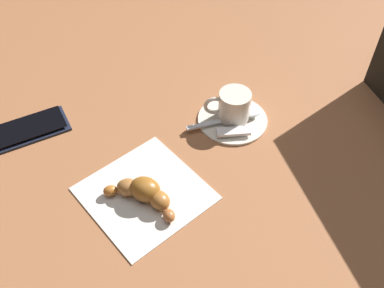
{
  "coord_description": "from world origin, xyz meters",
  "views": [
    {
      "loc": [
        -0.22,
        -0.44,
        0.57
      ],
      "look_at": [
        0.01,
        -0.0,
        0.03
      ],
      "focal_mm": 40.41,
      "sensor_mm": 36.0,
      "label": 1
    }
  ],
  "objects_px": {
    "napkin": "(145,193)",
    "cell_phone": "(28,129)",
    "saucer": "(233,119)",
    "sugar_packet": "(232,130)",
    "croissant": "(144,192)",
    "teaspoon": "(235,117)",
    "espresso_cup": "(233,105)"
  },
  "relations": [
    {
      "from": "sugar_packet",
      "to": "napkin",
      "type": "height_order",
      "value": "sugar_packet"
    },
    {
      "from": "napkin",
      "to": "sugar_packet",
      "type": "bearing_deg",
      "value": 13.8
    },
    {
      "from": "saucer",
      "to": "croissant",
      "type": "relative_size",
      "value": 1.19
    },
    {
      "from": "saucer",
      "to": "cell_phone",
      "type": "height_order",
      "value": "cell_phone"
    },
    {
      "from": "espresso_cup",
      "to": "teaspoon",
      "type": "bearing_deg",
      "value": -81.38
    },
    {
      "from": "napkin",
      "to": "cell_phone",
      "type": "distance_m",
      "value": 0.26
    },
    {
      "from": "cell_phone",
      "to": "napkin",
      "type": "bearing_deg",
      "value": -59.78
    },
    {
      "from": "napkin",
      "to": "croissant",
      "type": "bearing_deg",
      "value": -113.7
    },
    {
      "from": "teaspoon",
      "to": "cell_phone",
      "type": "bearing_deg",
      "value": 155.75
    },
    {
      "from": "espresso_cup",
      "to": "croissant",
      "type": "height_order",
      "value": "espresso_cup"
    },
    {
      "from": "espresso_cup",
      "to": "saucer",
      "type": "bearing_deg",
      "value": -94.14
    },
    {
      "from": "saucer",
      "to": "sugar_packet",
      "type": "bearing_deg",
      "value": -123.3
    },
    {
      "from": "sugar_packet",
      "to": "croissant",
      "type": "relative_size",
      "value": 0.55
    },
    {
      "from": "espresso_cup",
      "to": "teaspoon",
      "type": "height_order",
      "value": "espresso_cup"
    },
    {
      "from": "espresso_cup",
      "to": "sugar_packet",
      "type": "height_order",
      "value": "espresso_cup"
    },
    {
      "from": "saucer",
      "to": "cell_phone",
      "type": "relative_size",
      "value": 0.9
    },
    {
      "from": "teaspoon",
      "to": "sugar_packet",
      "type": "xyz_separation_m",
      "value": [
        -0.02,
        -0.02,
        0.0
      ]
    },
    {
      "from": "sugar_packet",
      "to": "saucer",
      "type": "bearing_deg",
      "value": 79.08
    },
    {
      "from": "napkin",
      "to": "cell_phone",
      "type": "relative_size",
      "value": 1.23
    },
    {
      "from": "espresso_cup",
      "to": "sugar_packet",
      "type": "bearing_deg",
      "value": -121.92
    },
    {
      "from": "teaspoon",
      "to": "croissant",
      "type": "height_order",
      "value": "croissant"
    },
    {
      "from": "sugar_packet",
      "to": "napkin",
      "type": "bearing_deg",
      "value": -143.82
    },
    {
      "from": "saucer",
      "to": "napkin",
      "type": "bearing_deg",
      "value": -159.81
    },
    {
      "from": "croissant",
      "to": "teaspoon",
      "type": "bearing_deg",
      "value": 20.66
    },
    {
      "from": "sugar_packet",
      "to": "cell_phone",
      "type": "bearing_deg",
      "value": 173.27
    },
    {
      "from": "teaspoon",
      "to": "napkin",
      "type": "relative_size",
      "value": 0.8
    },
    {
      "from": "saucer",
      "to": "napkin",
      "type": "height_order",
      "value": "saucer"
    },
    {
      "from": "saucer",
      "to": "espresso_cup",
      "type": "distance_m",
      "value": 0.03
    },
    {
      "from": "saucer",
      "to": "espresso_cup",
      "type": "height_order",
      "value": "espresso_cup"
    },
    {
      "from": "croissant",
      "to": "cell_phone",
      "type": "relative_size",
      "value": 0.76
    },
    {
      "from": "teaspoon",
      "to": "sugar_packet",
      "type": "relative_size",
      "value": 2.34
    },
    {
      "from": "sugar_packet",
      "to": "croissant",
      "type": "distance_m",
      "value": 0.2
    }
  ]
}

